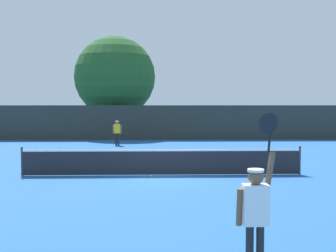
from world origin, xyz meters
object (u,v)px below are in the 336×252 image
tennis_ball (151,176)px  large_tree (115,77)px  parked_car_near (74,124)px  player_receiving (117,131)px  player_serving (256,206)px  parked_car_mid (262,125)px

tennis_ball → large_tree: (-3.24, 19.12, 4.88)m
parked_car_near → player_receiving: bearing=-70.7°
player_serving → player_receiving: bearing=101.3°
parked_car_near → parked_car_mid: same height
tennis_ball → large_tree: bearing=99.6°
large_tree → player_receiving: bearing=-83.4°
player_receiving → tennis_ball: player_receiving is taller
large_tree → parked_car_near: 7.36m
parked_car_mid → large_tree: bearing=-169.0°
large_tree → parked_car_mid: 14.00m
large_tree → player_serving: bearing=-80.0°
parked_car_mid → parked_car_near: bearing=174.0°
player_serving → parked_car_mid: 31.58m
parked_car_near → parked_car_mid: size_ratio=1.02×
tennis_ball → large_tree: size_ratio=0.01×
player_receiving → large_tree: bearing=-83.4°
player_serving → player_receiving: player_serving is taller
player_serving → parked_car_near: bearing=106.0°
player_receiving → parked_car_mid: parked_car_mid is taller
parked_car_near → large_tree: bearing=-49.2°
large_tree → parked_car_near: size_ratio=1.91×
player_receiving → parked_car_mid: bearing=-139.5°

